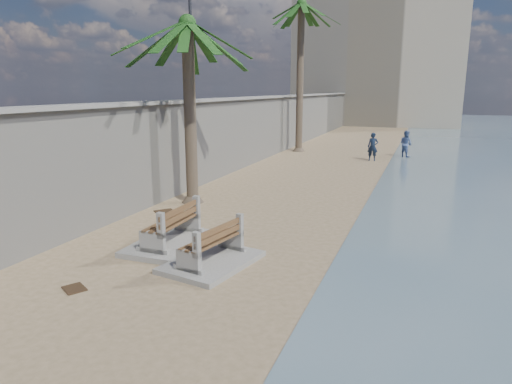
# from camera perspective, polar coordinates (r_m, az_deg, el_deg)

# --- Properties ---
(ground_plane) EXTENTS (140.00, 140.00, 0.00)m
(ground_plane) POSITION_cam_1_polar(r_m,az_deg,el_deg) (7.27, -17.10, -21.44)
(ground_plane) COLOR #957B5B
(seawall) EXTENTS (0.45, 70.00, 3.50)m
(seawall) POSITION_cam_1_polar(r_m,az_deg,el_deg) (26.37, 0.36, 7.83)
(seawall) COLOR gray
(seawall) RESTS_ON ground_plane
(wall_cap) EXTENTS (0.80, 70.00, 0.12)m
(wall_cap) POSITION_cam_1_polar(r_m,az_deg,el_deg) (26.28, 0.37, 11.74)
(wall_cap) COLOR gray
(wall_cap) RESTS_ON seawall
(end_building) EXTENTS (18.00, 12.00, 14.00)m
(end_building) POSITION_cam_1_polar(r_m,az_deg,el_deg) (57.04, 15.17, 15.34)
(end_building) COLOR #B7AA93
(end_building) RESTS_ON ground_plane
(bench_near) EXTENTS (1.97, 2.56, 0.97)m
(bench_near) POSITION_cam_1_polar(r_m,az_deg,el_deg) (10.72, -5.55, -6.91)
(bench_near) COLOR gray
(bench_near) RESTS_ON ground_plane
(bench_far) EXTENTS (1.74, 2.54, 1.06)m
(bench_far) POSITION_cam_1_polar(r_m,az_deg,el_deg) (12.09, -10.46, -4.58)
(bench_far) COLOR gray
(bench_far) RESTS_ON ground_plane
(palm_mid) EXTENTS (5.00, 5.00, 7.07)m
(palm_mid) POSITION_cam_1_polar(r_m,az_deg,el_deg) (16.38, -8.59, 19.90)
(palm_mid) COLOR brown
(palm_mid) RESTS_ON ground_plane
(palm_back) EXTENTS (5.00, 5.00, 10.05)m
(palm_back) POSITION_cam_1_polar(r_m,az_deg,el_deg) (30.47, 5.72, 22.08)
(palm_back) COLOR brown
(palm_back) RESTS_ON ground_plane
(streetlight) EXTENTS (0.28, 0.28, 5.12)m
(streetlight) POSITION_cam_1_polar(r_m,az_deg,el_deg) (19.10, -8.20, 20.54)
(streetlight) COLOR #2D2D33
(streetlight) RESTS_ON wall_cap
(person_a) EXTENTS (0.68, 0.48, 1.84)m
(person_a) POSITION_cam_1_polar(r_m,az_deg,el_deg) (26.89, 14.40, 5.75)
(person_a) COLOR #121E33
(person_a) RESTS_ON ground_plane
(person_b) EXTENTS (1.07, 1.04, 1.76)m
(person_b) POSITION_cam_1_polar(r_m,az_deg,el_deg) (29.04, 18.23, 5.92)
(person_b) COLOR #4A6199
(person_b) RESTS_ON ground_plane
(debris_c) EXTENTS (0.97, 0.96, 0.03)m
(debris_c) POSITION_cam_1_polar(r_m,az_deg,el_deg) (15.46, -11.23, -2.51)
(debris_c) COLOR #382616
(debris_c) RESTS_ON ground_plane
(debris_d) EXTENTS (0.61, 0.58, 0.03)m
(debris_d) POSITION_cam_1_polar(r_m,az_deg,el_deg) (10.28, -21.76, -11.15)
(debris_d) COLOR #382616
(debris_d) RESTS_ON ground_plane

